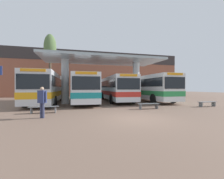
{
  "coord_description": "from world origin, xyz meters",
  "views": [
    {
      "loc": [
        -3.44,
        -7.87,
        1.76
      ],
      "look_at": [
        0.0,
        5.24,
        1.6
      ],
      "focal_mm": 24.0,
      "sensor_mm": 36.0,
      "label": 1
    }
  ],
  "objects_px": {
    "transit_bus_left_bay": "(47,87)",
    "transit_bus_far_right_bay": "(149,87)",
    "poplar_tree_behind_left": "(50,49)",
    "pedestrian_waiting": "(42,99)",
    "parked_car_street": "(97,92)",
    "waiting_bench_near_pillar": "(149,105)",
    "waiting_bench_far_platform": "(207,103)",
    "transit_bus_center_bay": "(84,88)",
    "transit_bus_right_bay": "(116,88)",
    "waiting_bench_mid_platform": "(44,108)"
  },
  "relations": [
    {
      "from": "transit_bus_left_bay",
      "to": "transit_bus_center_bay",
      "type": "bearing_deg",
      "value": -173.82
    },
    {
      "from": "pedestrian_waiting",
      "to": "transit_bus_far_right_bay",
      "type": "bearing_deg",
      "value": 71.99
    },
    {
      "from": "waiting_bench_mid_platform",
      "to": "poplar_tree_behind_left",
      "type": "bearing_deg",
      "value": 95.94
    },
    {
      "from": "transit_bus_far_right_bay",
      "to": "waiting_bench_far_platform",
      "type": "xyz_separation_m",
      "value": [
        2.4,
        -6.52,
        -1.48
      ]
    },
    {
      "from": "transit_bus_right_bay",
      "to": "parked_car_street",
      "type": "distance_m",
      "value": 7.81
    },
    {
      "from": "waiting_bench_far_platform",
      "to": "parked_car_street",
      "type": "relative_size",
      "value": 0.4
    },
    {
      "from": "waiting_bench_mid_platform",
      "to": "parked_car_street",
      "type": "height_order",
      "value": "parked_car_street"
    },
    {
      "from": "transit_bus_right_bay",
      "to": "transit_bus_far_right_bay",
      "type": "bearing_deg",
      "value": 167.73
    },
    {
      "from": "poplar_tree_behind_left",
      "to": "parked_car_street",
      "type": "relative_size",
      "value": 2.18
    },
    {
      "from": "transit_bus_center_bay",
      "to": "waiting_bench_mid_platform",
      "type": "height_order",
      "value": "transit_bus_center_bay"
    },
    {
      "from": "transit_bus_left_bay",
      "to": "waiting_bench_near_pillar",
      "type": "relative_size",
      "value": 6.02
    },
    {
      "from": "waiting_bench_near_pillar",
      "to": "poplar_tree_behind_left",
      "type": "distance_m",
      "value": 17.93
    },
    {
      "from": "transit_bus_right_bay",
      "to": "pedestrian_waiting",
      "type": "relative_size",
      "value": 6.07
    },
    {
      "from": "transit_bus_right_bay",
      "to": "pedestrian_waiting",
      "type": "xyz_separation_m",
      "value": [
        -7.16,
        -9.45,
        -0.65
      ]
    },
    {
      "from": "transit_bus_center_bay",
      "to": "waiting_bench_far_platform",
      "type": "relative_size",
      "value": 6.79
    },
    {
      "from": "transit_bus_left_bay",
      "to": "poplar_tree_behind_left",
      "type": "distance_m",
      "value": 8.61
    },
    {
      "from": "transit_bus_far_right_bay",
      "to": "waiting_bench_far_platform",
      "type": "relative_size",
      "value": 5.5
    },
    {
      "from": "poplar_tree_behind_left",
      "to": "waiting_bench_near_pillar",
      "type": "bearing_deg",
      "value": -54.81
    },
    {
      "from": "transit_bus_far_right_bay",
      "to": "waiting_bench_near_pillar",
      "type": "distance_m",
      "value": 7.62
    },
    {
      "from": "transit_bus_left_bay",
      "to": "transit_bus_far_right_bay",
      "type": "height_order",
      "value": "transit_bus_left_bay"
    },
    {
      "from": "transit_bus_right_bay",
      "to": "parked_car_street",
      "type": "xyz_separation_m",
      "value": [
        -1.23,
        7.68,
        -0.73
      ]
    },
    {
      "from": "transit_bus_right_bay",
      "to": "waiting_bench_mid_platform",
      "type": "xyz_separation_m",
      "value": [
        -7.39,
        -7.66,
        -1.4
      ]
    },
    {
      "from": "transit_bus_center_bay",
      "to": "transit_bus_left_bay",
      "type": "bearing_deg",
      "value": 7.19
    },
    {
      "from": "pedestrian_waiting",
      "to": "parked_car_street",
      "type": "distance_m",
      "value": 18.13
    },
    {
      "from": "waiting_bench_far_platform",
      "to": "poplar_tree_behind_left",
      "type": "xyz_separation_m",
      "value": [
        -15.47,
        13.38,
        7.32
      ]
    },
    {
      "from": "waiting_bench_near_pillar",
      "to": "pedestrian_waiting",
      "type": "xyz_separation_m",
      "value": [
        -7.81,
        -1.8,
        0.75
      ]
    },
    {
      "from": "waiting_bench_far_platform",
      "to": "transit_bus_far_right_bay",
      "type": "bearing_deg",
      "value": 110.17
    },
    {
      "from": "transit_bus_far_right_bay",
      "to": "parked_car_street",
      "type": "relative_size",
      "value": 2.23
    },
    {
      "from": "transit_bus_left_bay",
      "to": "parked_car_street",
      "type": "bearing_deg",
      "value": -129.2
    },
    {
      "from": "transit_bus_far_right_bay",
      "to": "waiting_bench_mid_platform",
      "type": "height_order",
      "value": "transit_bus_far_right_bay"
    },
    {
      "from": "transit_bus_left_bay",
      "to": "parked_car_street",
      "type": "distance_m",
      "value": 10.87
    },
    {
      "from": "transit_bus_far_right_bay",
      "to": "parked_car_street",
      "type": "bearing_deg",
      "value": -58.19
    },
    {
      "from": "transit_bus_left_bay",
      "to": "transit_bus_right_bay",
      "type": "height_order",
      "value": "transit_bus_left_bay"
    },
    {
      "from": "transit_bus_right_bay",
      "to": "poplar_tree_behind_left",
      "type": "bearing_deg",
      "value": -30.54
    },
    {
      "from": "waiting_bench_near_pillar",
      "to": "pedestrian_waiting",
      "type": "bearing_deg",
      "value": -167.04
    },
    {
      "from": "transit_bus_right_bay",
      "to": "waiting_bench_far_platform",
      "type": "relative_size",
      "value": 5.92
    },
    {
      "from": "waiting_bench_mid_platform",
      "to": "transit_bus_right_bay",
      "type": "bearing_deg",
      "value": 46.02
    },
    {
      "from": "transit_bus_center_bay",
      "to": "transit_bus_right_bay",
      "type": "xyz_separation_m",
      "value": [
        4.1,
        0.22,
        -0.01
      ]
    },
    {
      "from": "transit_bus_left_bay",
      "to": "parked_car_street",
      "type": "xyz_separation_m",
      "value": [
        7.04,
        8.25,
        -0.81
      ]
    },
    {
      "from": "waiting_bench_near_pillar",
      "to": "pedestrian_waiting",
      "type": "distance_m",
      "value": 8.05
    },
    {
      "from": "waiting_bench_mid_platform",
      "to": "transit_bus_far_right_bay",
      "type": "bearing_deg",
      "value": 29.18
    },
    {
      "from": "pedestrian_waiting",
      "to": "transit_bus_center_bay",
      "type": "bearing_deg",
      "value": 107.71
    },
    {
      "from": "transit_bus_far_right_bay",
      "to": "waiting_bench_mid_platform",
      "type": "distance_m",
      "value": 13.46
    },
    {
      "from": "waiting_bench_mid_platform",
      "to": "poplar_tree_behind_left",
      "type": "distance_m",
      "value": 15.31
    },
    {
      "from": "transit_bus_left_bay",
      "to": "waiting_bench_far_platform",
      "type": "relative_size",
      "value": 6.07
    },
    {
      "from": "transit_bus_right_bay",
      "to": "waiting_bench_mid_platform",
      "type": "distance_m",
      "value": 10.74
    },
    {
      "from": "transit_bus_left_bay",
      "to": "pedestrian_waiting",
      "type": "height_order",
      "value": "transit_bus_left_bay"
    },
    {
      "from": "poplar_tree_behind_left",
      "to": "pedestrian_waiting",
      "type": "bearing_deg",
      "value": -83.88
    },
    {
      "from": "parked_car_street",
      "to": "transit_bus_far_right_bay",
      "type": "bearing_deg",
      "value": -53.92
    },
    {
      "from": "transit_bus_far_right_bay",
      "to": "waiting_bench_far_platform",
      "type": "bearing_deg",
      "value": 109.9
    }
  ]
}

